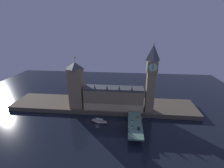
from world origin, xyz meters
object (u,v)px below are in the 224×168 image
object	(u,v)px
clock_tower	(151,77)
pedestrian_near_rail	(129,132)
car_southbound_lead	(139,128)
street_lamp_near	(129,129)
pedestrian_mid_walk	(141,122)
boat_upstream	(99,121)
car_northbound_trail	(132,127)
car_southbound_trail	(138,117)
pedestrian_far_rail	(129,115)
victoria_tower	(76,85)
car_northbound_lead	(132,121)
street_lamp_mid	(142,120)

from	to	relation	value
clock_tower	pedestrian_near_rail	xyz separation A→B (m)	(-21.94, -45.22, -36.56)
car_southbound_lead	street_lamp_near	distance (m)	11.76
clock_tower	pedestrian_mid_walk	size ratio (longest dim) A/B	43.21
boat_upstream	car_northbound_trail	bearing A→B (deg)	-24.90
boat_upstream	clock_tower	bearing A→B (deg)	22.54
car_southbound_trail	boat_upstream	size ratio (longest dim) A/B	0.23
car_northbound_trail	pedestrian_far_rail	size ratio (longest dim) A/B	2.15
car_northbound_trail	car_southbound_lead	size ratio (longest dim) A/B	0.94
car_northbound_trail	car_southbound_lead	distance (m)	6.12
car_southbound_trail	victoria_tower	bearing A→B (deg)	161.19
car_southbound_lead	street_lamp_near	bearing A→B (deg)	-144.16
car_southbound_lead	street_lamp_near	size ratio (longest dim) A/B	0.67
pedestrian_mid_walk	boat_upstream	bearing A→B (deg)	170.89
victoria_tower	pedestrian_far_rail	world-z (taller)	victoria_tower
pedestrian_near_rail	pedestrian_mid_walk	bearing A→B (deg)	55.08
car_northbound_lead	street_lamp_near	size ratio (longest dim) A/B	0.66
clock_tower	pedestrian_far_rail	bearing A→B (deg)	-141.67
car_southbound_lead	car_southbound_trail	xyz separation A→B (m)	(-0.00, 18.53, -0.08)
car_northbound_trail	boat_upstream	size ratio (longest dim) A/B	0.22
car_northbound_lead	car_southbound_lead	bearing A→B (deg)	-61.50
victoria_tower	car_southbound_trail	size ratio (longest dim) A/B	14.04
pedestrian_near_rail	boat_upstream	distance (m)	38.94
car_northbound_lead	pedestrian_near_rail	size ratio (longest dim) A/B	2.56
car_northbound_trail	car_southbound_lead	xyz separation A→B (m)	(5.84, -1.83, -0.01)
car_northbound_trail	pedestrian_near_rail	world-z (taller)	pedestrian_near_rail
pedestrian_far_rail	street_lamp_near	distance (m)	28.45
car_southbound_trail	pedestrian_near_rail	xyz separation A→B (m)	(-8.77, -24.73, 0.22)
victoria_tower	boat_upstream	size ratio (longest dim) A/B	3.22
car_northbound_trail	car_northbound_lead	bearing A→B (deg)	90.00
street_lamp_near	street_lamp_mid	bearing A→B (deg)	49.69
car_southbound_lead	pedestrian_mid_walk	xyz separation A→B (m)	(2.92, 10.54, 0.20)
car_southbound_lead	pedestrian_near_rail	size ratio (longest dim) A/B	2.63
pedestrian_near_rail	car_northbound_trail	bearing A→B (deg)	69.99
street_lamp_near	street_lamp_mid	size ratio (longest dim) A/B	0.87
pedestrian_far_rail	car_northbound_trail	bearing A→B (deg)	-81.63
car_northbound_lead	street_lamp_near	xyz separation A→B (m)	(-3.32, -17.39, 3.18)
car_southbound_lead	pedestrian_far_rail	size ratio (longest dim) A/B	2.28
car_southbound_trail	pedestrian_far_rail	world-z (taller)	pedestrian_far_rail
car_northbound_lead	pedestrian_mid_walk	size ratio (longest dim) A/B	2.39
victoria_tower	street_lamp_mid	xyz separation A→B (m)	(72.35, -33.94, -19.97)
car_southbound_trail	boat_upstream	xyz separation A→B (m)	(-39.18, -1.23, -6.05)
car_northbound_lead	car_southbound_trail	bearing A→B (deg)	53.03
pedestrian_near_rail	car_northbound_lead	bearing A→B (deg)	80.23
car_southbound_lead	street_lamp_mid	size ratio (longest dim) A/B	0.59
car_northbound_lead	pedestrian_near_rail	xyz separation A→B (m)	(-2.92, -16.96, 0.11)
pedestrian_near_rail	pedestrian_far_rail	xyz separation A→B (m)	(-0.00, 27.88, 0.14)
pedestrian_mid_walk	street_lamp_near	bearing A→B (deg)	-125.15
street_lamp_near	boat_upstream	world-z (taller)	street_lamp_near
victoria_tower	pedestrian_near_rail	distance (m)	80.72
pedestrian_near_rail	boat_upstream	size ratio (longest dim) A/B	0.09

